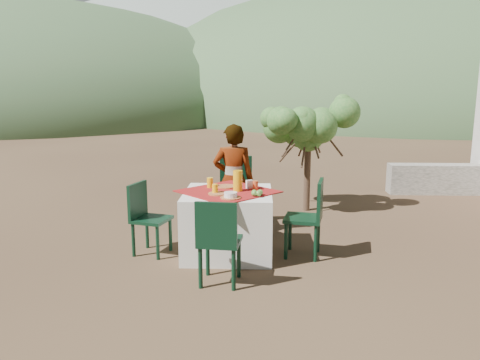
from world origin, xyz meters
The scene contains 23 objects.
ground centered at (0.00, 0.00, 0.00)m, with size 160.00×160.00×0.00m, color #362318.
table centered at (-0.50, 0.04, 0.38)m, with size 1.30×1.30×0.76m.
chair_far centered at (-0.46, 1.18, 0.55)m, with size 0.50×0.50×0.99m.
chair_near centered at (-0.54, -0.90, 0.49)m, with size 0.45×0.45×0.89m.
chair_left centered at (-1.47, 0.01, 0.47)m, with size 0.49×0.49×0.85m.
chair_right centered at (0.45, -0.02, 0.51)m, with size 0.50×0.50×0.91m.
person centered at (-0.48, 0.78, 0.75)m, with size 0.54×0.36×1.49m, color #8C6651.
shrub_tree centered at (0.69, 2.12, 1.27)m, with size 1.36×1.34×1.60m.
stone_wall centered at (3.60, 3.40, 0.28)m, with size 2.60×0.35×0.55m, color gray.
hill_near_left centered at (-18.00, 30.00, 0.00)m, with size 40.00×40.00×16.00m, color #34512D.
hill_near_right centered at (12.00, 36.00, 0.00)m, with size 48.00×48.00×20.00m, color #34512D.
hill_far_center centered at (-4.00, 52.00, 0.00)m, with size 60.00×60.00×24.00m, color slate.
plate_far centered at (-0.54, 0.26, 0.77)m, with size 0.25×0.25×0.01m, color brown.
plate_near centered at (-0.61, -0.13, 0.77)m, with size 0.22×0.22×0.01m, color brown.
glass_far centered at (-0.73, 0.22, 0.82)m, with size 0.07×0.07×0.12m, color #F1AC0F.
glass_near centered at (-0.64, -0.10, 0.82)m, with size 0.07×0.07×0.11m, color #F1AC0F.
juice_pitcher centered at (-0.39, 0.05, 0.88)m, with size 0.11×0.11×0.24m, color #F1AC0F.
bowl_plate centered at (-0.45, -0.32, 0.77)m, with size 0.23×0.23×0.01m, color brown.
white_bowl centered at (-0.45, -0.32, 0.80)m, with size 0.15×0.15×0.05m, color white.
jar_left centered at (-0.18, 0.14, 0.81)m, with size 0.07×0.07×0.10m, color #CB5323.
jar_right centered at (-0.18, 0.21, 0.81)m, with size 0.06×0.06×0.09m, color #CB5323.
napkin_holder centered at (-0.25, 0.20, 0.81)m, with size 0.08×0.04×0.10m, color white.
fruit_cluster centered at (-0.17, -0.19, 0.79)m, with size 0.13×0.12×0.07m.
Camera 1 is at (-0.16, -5.28, 1.95)m, focal length 35.00 mm.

